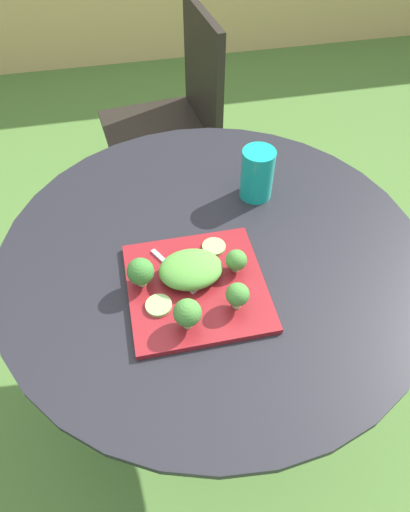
% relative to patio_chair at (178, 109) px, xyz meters
% --- Properties ---
extents(ground_plane, '(12.00, 12.00, 0.00)m').
position_rel_patio_chair_xyz_m(ground_plane, '(-0.08, -0.99, -0.53)').
color(ground_plane, '#4C7533').
extents(patio_table, '(1.00, 1.00, 0.75)m').
position_rel_patio_chair_xyz_m(patio_table, '(-0.08, -0.99, -0.01)').
color(patio_table, black).
rests_on(patio_table, ground_plane).
extents(patio_chair, '(0.49, 0.49, 0.90)m').
position_rel_patio_chair_xyz_m(patio_chair, '(0.00, 0.00, 0.00)').
color(patio_chair, black).
rests_on(patio_chair, ground_plane).
extents(salad_plate, '(0.29, 0.29, 0.01)m').
position_rel_patio_chair_xyz_m(salad_plate, '(-0.14, -1.10, 0.23)').
color(salad_plate, maroon).
rests_on(salad_plate, patio_table).
extents(drinking_glass, '(0.08, 0.08, 0.13)m').
position_rel_patio_chair_xyz_m(drinking_glass, '(0.07, -0.83, 0.29)').
color(drinking_glass, '#149989').
rests_on(drinking_glass, patio_table).
extents(fork, '(0.09, 0.14, 0.00)m').
position_rel_patio_chair_xyz_m(fork, '(-0.17, -1.07, 0.24)').
color(fork, silver).
rests_on(fork, salad_plate).
extents(lettuce_mound, '(0.14, 0.11, 0.05)m').
position_rel_patio_chair_xyz_m(lettuce_mound, '(-0.14, -1.08, 0.26)').
color(lettuce_mound, '#519338').
rests_on(lettuce_mound, salad_plate).
extents(broccoli_floret_0, '(0.05, 0.05, 0.06)m').
position_rel_patio_chair_xyz_m(broccoli_floret_0, '(-0.06, -1.18, 0.28)').
color(broccoli_floret_0, '#99B770').
rests_on(broccoli_floret_0, salad_plate).
extents(broccoli_floret_1, '(0.06, 0.06, 0.07)m').
position_rel_patio_chair_xyz_m(broccoli_floret_1, '(-0.17, -1.20, 0.28)').
color(broccoli_floret_1, '#99B770').
rests_on(broccoli_floret_1, salad_plate).
extents(broccoli_floret_2, '(0.05, 0.05, 0.06)m').
position_rel_patio_chair_xyz_m(broccoli_floret_2, '(-0.04, -1.08, 0.27)').
color(broccoli_floret_2, '#99B770').
rests_on(broccoli_floret_2, salad_plate).
extents(broccoli_floret_3, '(0.06, 0.06, 0.07)m').
position_rel_patio_chair_xyz_m(broccoli_floret_3, '(-0.25, -1.08, 0.28)').
color(broccoli_floret_3, '#99B770').
rests_on(broccoli_floret_3, salad_plate).
extents(cucumber_slice_0, '(0.05, 0.05, 0.01)m').
position_rel_patio_chair_xyz_m(cucumber_slice_0, '(-0.07, -1.01, 0.24)').
color(cucumber_slice_0, '#8EB766').
rests_on(cucumber_slice_0, salad_plate).
extents(cucumber_slice_1, '(0.06, 0.06, 0.01)m').
position_rel_patio_chair_xyz_m(cucumber_slice_1, '(-0.22, -1.14, 0.24)').
color(cucumber_slice_1, '#8EB766').
rests_on(cucumber_slice_1, salad_plate).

